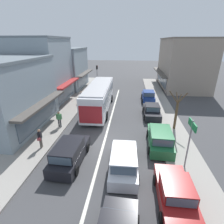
{
  "coord_description": "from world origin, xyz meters",
  "views": [
    {
      "loc": [
        2.08,
        -12.49,
        8.11
      ],
      "look_at": [
        0.24,
        4.41,
        1.2
      ],
      "focal_mm": 28.0,
      "sensor_mm": 36.0,
      "label": 1
    }
  ],
  "objects": [
    {
      "name": "pedestrian_far_walker",
      "position": [
        -4.65,
        10.11,
        1.07
      ],
      "size": [
        0.54,
        0.33,
        1.63
      ],
      "color": "#232838",
      "rests_on": "sidewalk_left"
    },
    {
      "name": "parked_wagon_kerb_second",
      "position": [
        4.64,
        0.26,
        0.75
      ],
      "size": [
        2.05,
        4.56,
        1.58
      ],
      "color": "#1E6638",
      "rests_on": "ground"
    },
    {
      "name": "building_right_far",
      "position": [
        11.48,
        21.67,
        4.34
      ],
      "size": [
        8.2,
        12.76,
        8.69
      ],
      "color": "gray",
      "rests_on": "ground"
    },
    {
      "name": "parked_hatchback_kerb_rear",
      "position": [
        4.67,
        12.2,
        0.71
      ],
      "size": [
        1.84,
        3.71,
        1.54
      ],
      "color": "navy",
      "rests_on": "ground"
    },
    {
      "name": "shopfront_mid_block",
      "position": [
        -10.18,
        10.72,
        4.33
      ],
      "size": [
        7.4,
        7.58,
        8.68
      ],
      "color": "#84939E",
      "rests_on": "ground"
    },
    {
      "name": "ground_plane",
      "position": [
        0.0,
        0.0,
        0.0
      ],
      "size": [
        140.0,
        140.0,
        0.0
      ],
      "primitive_type": "plane",
      "color": "#3F3F42"
    },
    {
      "name": "wagon_behind_bus_mid",
      "position": [
        -2.03,
        -2.5,
        0.75
      ],
      "size": [
        2.04,
        4.55,
        1.58
      ],
      "color": "black",
      "rests_on": "ground"
    },
    {
      "name": "shopfront_corner_near",
      "position": [
        -10.18,
        2.15,
        3.37
      ],
      "size": [
        8.41,
        9.08,
        6.75
      ],
      "color": "#84939E",
      "rests_on": "ground"
    },
    {
      "name": "parked_sedan_kerb_third",
      "position": [
        4.61,
        6.5,
        0.66
      ],
      "size": [
        1.9,
        4.2,
        1.47
      ],
      "color": "black",
      "rests_on": "ground"
    },
    {
      "name": "pedestrian_browsing_midblock",
      "position": [
        -4.78,
        2.49,
        1.07
      ],
      "size": [
        0.57,
        0.24,
        1.63
      ],
      "color": "#333338",
      "rests_on": "sidewalk_left"
    },
    {
      "name": "parked_sedan_kerb_front",
      "position": [
        4.66,
        -5.29,
        0.66
      ],
      "size": [
        1.91,
        4.2,
        1.47
      ],
      "color": "maroon",
      "rests_on": "ground"
    },
    {
      "name": "wagon_adjacent_lane_lead",
      "position": [
        1.83,
        -2.96,
        0.75
      ],
      "size": [
        2.01,
        4.54,
        1.58
      ],
      "color": "silver",
      "rests_on": "ground"
    },
    {
      "name": "pedestrian_with_handbag_near",
      "position": [
        -4.87,
        -1.19,
        1.07
      ],
      "size": [
        0.32,
        0.65,
        1.63
      ],
      "color": "#4C4742",
      "rests_on": "sidewalk_left"
    },
    {
      "name": "city_bus",
      "position": [
        -1.75,
        7.98,
        1.88
      ],
      "size": [
        2.91,
        10.91,
        3.23
      ],
      "color": "silver",
      "rests_on": "ground"
    },
    {
      "name": "shopfront_far_end",
      "position": [
        -10.18,
        18.97,
        3.51
      ],
      "size": [
        7.96,
        8.56,
        7.04
      ],
      "color": "#84939E",
      "rests_on": "ground"
    },
    {
      "name": "traffic_light_downstreet",
      "position": [
        -3.92,
        18.27,
        2.85
      ],
      "size": [
        0.32,
        0.24,
        4.2
      ],
      "color": "gray",
      "rests_on": "ground"
    },
    {
      "name": "lane_centre_line",
      "position": [
        0.0,
        4.0,
        0.0
      ],
      "size": [
        0.2,
        28.0,
        0.01
      ],
      "primitive_type": "cube",
      "color": "silver",
      "rests_on": "ground"
    },
    {
      "name": "sidewalk_left",
      "position": [
        -6.8,
        6.0,
        0.07
      ],
      "size": [
        5.2,
        44.0,
        0.14
      ],
      "primitive_type": "cube",
      "color": "gray",
      "rests_on": "ground"
    },
    {
      "name": "kerb_right",
      "position": [
        6.2,
        6.0,
        0.06
      ],
      "size": [
        2.8,
        44.0,
        0.12
      ],
      "primitive_type": "cube",
      "color": "gray",
      "rests_on": "ground"
    },
    {
      "name": "directional_road_sign",
      "position": [
        5.99,
        -2.29,
        2.68
      ],
      "size": [
        0.1,
        1.4,
        3.6
      ],
      "color": "gray",
      "rests_on": "ground"
    },
    {
      "name": "street_tree_right",
      "position": [
        6.5,
        3.44,
        1.84
      ],
      "size": [
        1.7,
        1.7,
        3.94
      ],
      "color": "brown",
      "rests_on": "ground"
    }
  ]
}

